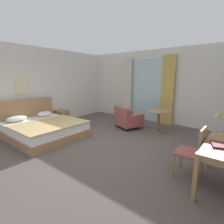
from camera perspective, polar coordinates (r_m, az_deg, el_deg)
ground at (r=4.58m, az=-3.77°, el=-11.87°), size 6.75×7.12×0.10m
wall_back at (r=7.02m, az=14.57°, el=8.33°), size 6.35×0.12×2.82m
wall_left at (r=6.71m, az=-24.33°, el=7.53°), size 0.12×6.72×2.82m
balcony_glass_door at (r=7.11m, az=11.60°, el=7.13°), size 1.36×0.02×2.48m
curtain_panel_left at (r=7.47m, az=5.01°, el=7.82°), size 0.47×0.10×2.56m
curtain_panel_right at (r=6.65m, az=18.21°, el=6.81°), size 0.46×0.10×2.56m
bed at (r=5.59m, az=-22.20°, el=-5.00°), size 2.19×1.92×1.04m
nightstand at (r=6.97m, az=-16.46°, el=-1.45°), size 0.45×0.42×0.50m
writing_desk at (r=3.26m, az=33.49°, el=-10.74°), size 0.58×1.27×0.74m
desk_chair at (r=3.38m, az=25.98°, el=-11.27°), size 0.43×0.48×0.94m
desk_lamp at (r=3.73m, az=32.59°, el=-1.94°), size 0.27×0.24×0.43m
closed_book at (r=3.13m, az=32.71°, el=-9.38°), size 0.31×0.35×0.03m
armchair_by_window at (r=6.02m, az=5.27°, el=-2.45°), size 1.01×1.00×0.77m
round_cafe_table at (r=5.65m, az=15.45°, el=-1.44°), size 0.72×0.72×0.72m
framed_picture at (r=6.41m, az=-28.22°, el=7.74°), size 0.03×0.44×0.55m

